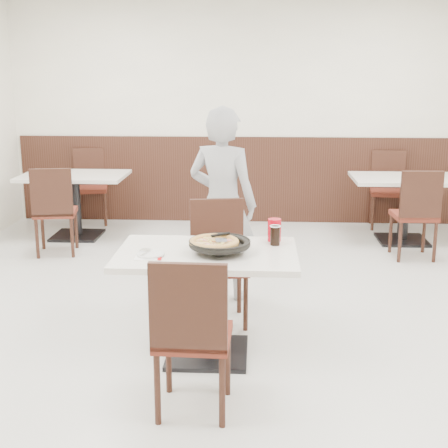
# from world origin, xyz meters

# --- Properties ---
(floor) EXTENTS (7.00, 7.00, 0.00)m
(floor) POSITION_xyz_m (0.00, 0.00, 0.00)
(floor) COLOR #B6B6B1
(floor) RESTS_ON ground
(wall_back) EXTENTS (6.00, 0.04, 2.80)m
(wall_back) POSITION_xyz_m (0.00, 3.50, 1.40)
(wall_back) COLOR white
(wall_back) RESTS_ON floor
(wall_front) EXTENTS (6.00, 0.04, 2.80)m
(wall_front) POSITION_xyz_m (0.00, -3.50, 1.40)
(wall_front) COLOR white
(wall_front) RESTS_ON floor
(wainscot_back) EXTENTS (5.90, 0.03, 1.10)m
(wainscot_back) POSITION_xyz_m (0.00, 3.48, 0.55)
(wainscot_back) COLOR black
(wainscot_back) RESTS_ON floor
(main_table) EXTENTS (1.25, 0.88, 0.75)m
(main_table) POSITION_xyz_m (-0.20, -0.47, 0.38)
(main_table) COLOR silver
(main_table) RESTS_ON floor
(chair_near) EXTENTS (0.43, 0.43, 0.95)m
(chair_near) POSITION_xyz_m (-0.22, -1.18, 0.47)
(chair_near) COLOR black
(chair_near) RESTS_ON floor
(chair_far) EXTENTS (0.48, 0.48, 0.95)m
(chair_far) POSITION_xyz_m (-0.15, 0.11, 0.47)
(chair_far) COLOR black
(chair_far) RESTS_ON floor
(trivet) EXTENTS (0.13, 0.13, 0.04)m
(trivet) POSITION_xyz_m (-0.12, -0.53, 0.77)
(trivet) COLOR black
(trivet) RESTS_ON main_table
(pizza_pan) EXTENTS (0.37, 0.37, 0.01)m
(pizza_pan) POSITION_xyz_m (-0.11, -0.51, 0.79)
(pizza_pan) COLOR black
(pizza_pan) RESTS_ON trivet
(pizza) EXTENTS (0.34, 0.34, 0.02)m
(pizza) POSITION_xyz_m (-0.15, -0.52, 0.81)
(pizza) COLOR tan
(pizza) RESTS_ON pizza_pan
(pizza_server) EXTENTS (0.08, 0.10, 0.00)m
(pizza_server) POSITION_xyz_m (-0.10, -0.52, 0.84)
(pizza_server) COLOR silver
(pizza_server) RESTS_ON pizza
(napkin) EXTENTS (0.18, 0.18, 0.00)m
(napkin) POSITION_xyz_m (-0.57, -0.61, 0.75)
(napkin) COLOR white
(napkin) RESTS_ON main_table
(side_plate) EXTENTS (0.19, 0.19, 0.01)m
(side_plate) POSITION_xyz_m (-0.56, -0.60, 0.76)
(side_plate) COLOR silver
(side_plate) RESTS_ON napkin
(fork) EXTENTS (0.05, 0.15, 0.00)m
(fork) POSITION_xyz_m (-0.59, -0.60, 0.77)
(fork) COLOR silver
(fork) RESTS_ON side_plate
(cola_glass) EXTENTS (0.07, 0.07, 0.13)m
(cola_glass) POSITION_xyz_m (0.26, -0.29, 0.81)
(cola_glass) COLOR black
(cola_glass) RESTS_ON main_table
(red_cup) EXTENTS (0.10, 0.10, 0.16)m
(red_cup) POSITION_xyz_m (0.25, -0.19, 0.83)
(red_cup) COLOR #B10311
(red_cup) RESTS_ON main_table
(diner_person) EXTENTS (0.70, 0.57, 1.64)m
(diner_person) POSITION_xyz_m (-0.16, 0.70, 0.82)
(diner_person) COLOR #A1A2A6
(diner_person) RESTS_ON floor
(bg_table_left) EXTENTS (1.29, 0.94, 0.75)m
(bg_table_left) POSITION_xyz_m (-2.00, 2.59, 0.38)
(bg_table_left) COLOR silver
(bg_table_left) RESTS_ON floor
(bg_chair_left_near) EXTENTS (0.49, 0.49, 0.95)m
(bg_chair_left_near) POSITION_xyz_m (-2.02, 1.91, 0.47)
(bg_chair_left_near) COLOR black
(bg_chair_left_near) RESTS_ON floor
(bg_chair_left_far) EXTENTS (0.50, 0.50, 0.95)m
(bg_chair_left_far) POSITION_xyz_m (-2.00, 3.26, 0.47)
(bg_chair_left_far) COLOR black
(bg_chair_left_far) RESTS_ON floor
(bg_table_right) EXTENTS (1.27, 0.92, 0.75)m
(bg_table_right) POSITION_xyz_m (1.81, 2.60, 0.38)
(bg_table_right) COLOR silver
(bg_table_right) RESTS_ON floor
(bg_chair_right_near) EXTENTS (0.44, 0.44, 0.95)m
(bg_chair_right_near) POSITION_xyz_m (1.76, 1.97, 0.47)
(bg_chair_right_near) COLOR black
(bg_chair_right_near) RESTS_ON floor
(bg_chair_right_far) EXTENTS (0.47, 0.47, 0.95)m
(bg_chair_right_far) POSITION_xyz_m (1.75, 3.25, 0.47)
(bg_chair_right_far) COLOR black
(bg_chair_right_far) RESTS_ON floor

